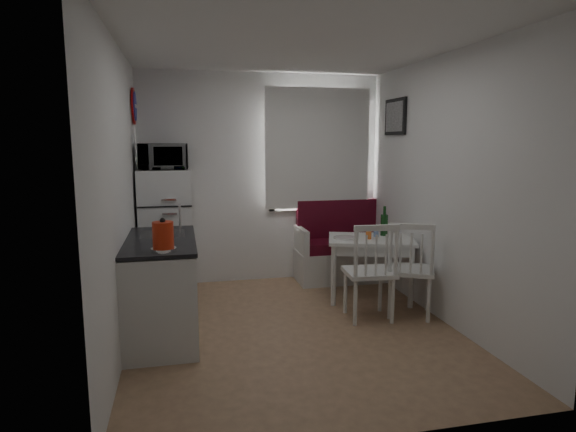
# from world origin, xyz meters

# --- Properties ---
(floor) EXTENTS (3.00, 3.50, 0.02)m
(floor) POSITION_xyz_m (0.00, 0.00, 0.00)
(floor) COLOR #8F6B4C
(floor) RESTS_ON ground
(ceiling) EXTENTS (3.00, 3.50, 0.02)m
(ceiling) POSITION_xyz_m (0.00, 0.00, 2.60)
(ceiling) COLOR white
(ceiling) RESTS_ON wall_back
(wall_back) EXTENTS (3.00, 0.02, 2.60)m
(wall_back) POSITION_xyz_m (0.00, 1.75, 1.30)
(wall_back) COLOR white
(wall_back) RESTS_ON floor
(wall_front) EXTENTS (3.00, 0.02, 2.60)m
(wall_front) POSITION_xyz_m (0.00, -1.75, 1.30)
(wall_front) COLOR white
(wall_front) RESTS_ON floor
(wall_left) EXTENTS (0.02, 3.50, 2.60)m
(wall_left) POSITION_xyz_m (-1.50, 0.00, 1.30)
(wall_left) COLOR white
(wall_left) RESTS_ON floor
(wall_right) EXTENTS (0.02, 3.50, 2.60)m
(wall_right) POSITION_xyz_m (1.50, 0.00, 1.30)
(wall_right) COLOR white
(wall_right) RESTS_ON floor
(window) EXTENTS (1.22, 0.06, 1.47)m
(window) POSITION_xyz_m (0.70, 1.72, 1.62)
(window) COLOR white
(window) RESTS_ON wall_back
(curtain) EXTENTS (1.35, 0.02, 1.50)m
(curtain) POSITION_xyz_m (0.70, 1.65, 1.68)
(curtain) COLOR white
(curtain) RESTS_ON wall_back
(kitchen_counter) EXTENTS (0.62, 1.32, 1.16)m
(kitchen_counter) POSITION_xyz_m (-1.20, 0.16, 0.46)
(kitchen_counter) COLOR white
(kitchen_counter) RESTS_ON floor
(wall_sign) EXTENTS (0.03, 0.40, 0.40)m
(wall_sign) POSITION_xyz_m (-1.47, 1.45, 2.15)
(wall_sign) COLOR navy
(wall_sign) RESTS_ON wall_left
(picture_frame) EXTENTS (0.04, 0.52, 0.42)m
(picture_frame) POSITION_xyz_m (1.48, 1.10, 2.05)
(picture_frame) COLOR black
(picture_frame) RESTS_ON wall_right
(bench) EXTENTS (1.42, 0.55, 1.02)m
(bench) POSITION_xyz_m (1.11, 1.51, 0.34)
(bench) COLOR white
(bench) RESTS_ON floor
(dining_table) EXTENTS (1.09, 0.91, 0.70)m
(dining_table) POSITION_xyz_m (1.05, 0.71, 0.62)
(dining_table) COLOR white
(dining_table) RESTS_ON floor
(chair_left) EXTENTS (0.49, 0.47, 0.53)m
(chair_left) POSITION_xyz_m (0.80, 0.04, 0.61)
(chair_left) COLOR white
(chair_left) RESTS_ON floor
(chair_right) EXTENTS (0.61, 0.62, 0.53)m
(chair_right) POSITION_xyz_m (1.25, 0.04, 0.61)
(chair_right) COLOR white
(chair_right) RESTS_ON floor
(fridge) EXTENTS (0.58, 0.58, 1.45)m
(fridge) POSITION_xyz_m (-1.18, 1.40, 0.73)
(fridge) COLOR white
(fridge) RESTS_ON floor
(microwave) EXTENTS (0.53, 0.36, 0.29)m
(microwave) POSITION_xyz_m (-1.18, 1.35, 1.60)
(microwave) COLOR white
(microwave) RESTS_ON fridge
(kettle) EXTENTS (0.20, 0.20, 0.26)m
(kettle) POSITION_xyz_m (-1.15, -0.38, 1.03)
(kettle) COLOR red
(kettle) RESTS_ON kitchen_counter
(wine_bottle) EXTENTS (0.09, 0.09, 0.34)m
(wine_bottle) POSITION_xyz_m (1.25, 0.81, 0.87)
(wine_bottle) COLOR #144117
(wine_bottle) RESTS_ON dining_table
(drinking_glass_orange) EXTENTS (0.06, 0.06, 0.10)m
(drinking_glass_orange) POSITION_xyz_m (1.00, 0.66, 0.75)
(drinking_glass_orange) COLOR orange
(drinking_glass_orange) RESTS_ON dining_table
(drinking_glass_blue) EXTENTS (0.06, 0.06, 0.09)m
(drinking_glass_blue) POSITION_xyz_m (1.13, 0.76, 0.75)
(drinking_glass_blue) COLOR #7C9CD3
(drinking_glass_blue) RESTS_ON dining_table
(plate) EXTENTS (0.25, 0.25, 0.02)m
(plate) POSITION_xyz_m (0.75, 0.73, 0.71)
(plate) COLOR white
(plate) RESTS_ON dining_table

